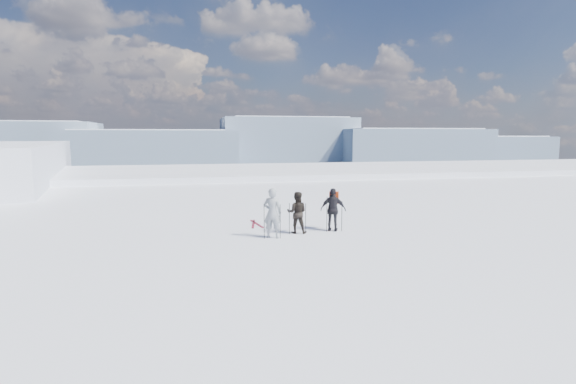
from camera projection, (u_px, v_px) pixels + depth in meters
name	position (u px, v px, depth m)	size (l,w,h in m)	color
lake_basin	(245.00, 241.00, 43.54)	(820.00, 820.00, 71.62)	white
far_mountain_range	(223.00, 146.00, 461.51)	(770.00, 110.00, 53.00)	slate
skier_grey	(272.00, 213.00, 16.09)	(0.66, 0.43, 1.81)	gray
skier_dark	(297.00, 213.00, 16.88)	(0.77, 0.60, 1.58)	black
skier_pack	(333.00, 210.00, 17.25)	(0.97, 0.41, 1.66)	black
backpack	(334.00, 182.00, 17.36)	(0.35, 0.20, 0.46)	#C83C12
ski_poles	(302.00, 218.00, 16.65)	(3.14, 0.71, 1.36)	black
skis_loose	(255.00, 224.00, 18.67)	(0.50, 1.70, 0.03)	black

